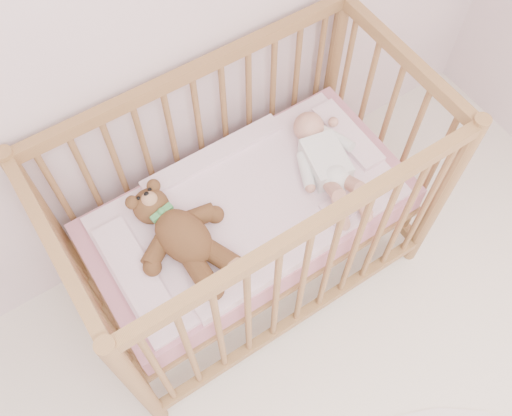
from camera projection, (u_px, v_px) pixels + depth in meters
wall_back at (15, 27)px, 1.48m from camera, size 4.00×0.02×2.70m
crib at (249, 214)px, 2.17m from camera, size 1.36×0.76×1.00m
mattress at (249, 216)px, 2.19m from camera, size 1.22×0.62×0.13m
blanket at (249, 206)px, 2.12m from camera, size 1.10×0.58×0.06m
baby at (326, 158)px, 2.14m from camera, size 0.37×0.58×0.13m
teddy_bear at (184, 237)px, 1.97m from camera, size 0.47×0.59×0.15m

